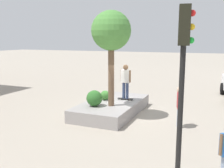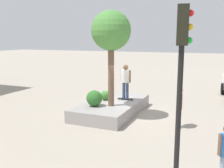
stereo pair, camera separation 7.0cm
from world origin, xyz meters
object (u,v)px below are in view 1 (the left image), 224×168
planter_ledge (112,107)px  traffic_light_corner (183,71)px  plaza_tree (111,32)px  skateboard (125,99)px  pedestrian_crossing (179,104)px  skateboarder (126,79)px

planter_ledge → traffic_light_corner: (5.90, 4.18, 2.72)m
plaza_tree → skateboard: (-1.36, 0.22, -3.35)m
planter_ledge → plaza_tree: 3.78m
traffic_light_corner → planter_ledge: bearing=-144.7°
planter_ledge → traffic_light_corner: 7.73m
plaza_tree → pedestrian_crossing: bearing=87.0°
planter_ledge → skateboarder: 1.59m
plaza_tree → pedestrian_crossing: (0.16, 3.18, -2.98)m
planter_ledge → skateboarder: skateboarder is taller
traffic_light_corner → pedestrian_crossing: bearing=-171.6°
plaza_tree → pedestrian_crossing: 4.36m
pedestrian_crossing → traffic_light_corner: bearing=8.4°
pedestrian_crossing → skateboarder: bearing=-117.2°
skateboard → traffic_light_corner: 7.88m
skateboarder → pedestrian_crossing: (1.52, 2.96, -0.66)m
planter_ledge → traffic_light_corner: bearing=35.3°
skateboarder → pedestrian_crossing: 3.39m
skateboard → skateboarder: bearing=166.0°
plaza_tree → skateboarder: bearing=170.9°
planter_ledge → skateboard: bearing=142.9°
skateboard → pedestrian_crossing: (1.52, 2.96, 0.37)m
skateboard → traffic_light_corner: (6.54, 3.70, 2.37)m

